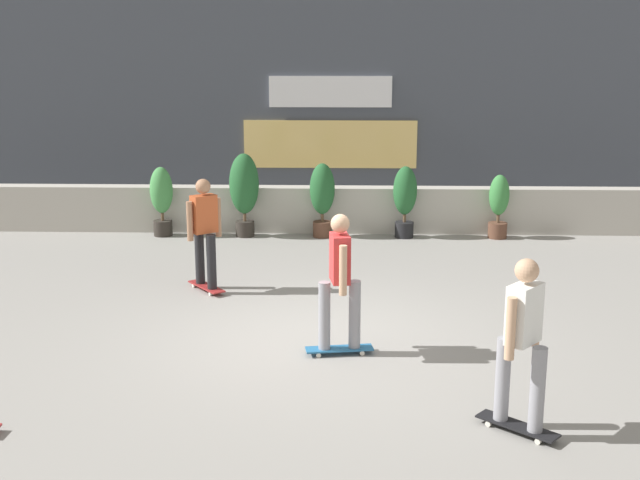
% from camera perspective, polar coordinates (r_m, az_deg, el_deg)
% --- Properties ---
extents(ground_plane, '(48.00, 48.00, 0.00)m').
position_cam_1_polar(ground_plane, '(10.06, -0.26, -6.98)').
color(ground_plane, gray).
extents(planter_wall, '(18.00, 0.40, 0.90)m').
position_cam_1_polar(planter_wall, '(15.73, 0.50, 2.21)').
color(planter_wall, '#B2ADA3').
rests_on(planter_wall, ground).
extents(building_backdrop, '(20.00, 2.08, 6.50)m').
position_cam_1_polar(building_backdrop, '(19.43, 0.79, 12.66)').
color(building_backdrop, '#424751').
rests_on(building_backdrop, ground).
extents(potted_plant_0, '(0.44, 0.44, 1.35)m').
position_cam_1_polar(potted_plant_0, '(15.63, -11.29, 3.03)').
color(potted_plant_0, '#2D2823').
rests_on(potted_plant_0, ground).
extents(potted_plant_1, '(0.57, 0.57, 1.61)m').
position_cam_1_polar(potted_plant_1, '(15.31, -5.46, 3.73)').
color(potted_plant_1, '#2D2823').
rests_on(potted_plant_1, ground).
extents(potted_plant_2, '(0.48, 0.48, 1.43)m').
position_cam_1_polar(potted_plant_2, '(15.22, 0.16, 3.26)').
color(potted_plant_2, brown).
rests_on(potted_plant_2, ground).
extents(potted_plant_3, '(0.45, 0.45, 1.38)m').
position_cam_1_polar(potted_plant_3, '(15.26, 6.12, 3.07)').
color(potted_plant_3, black).
rests_on(potted_plant_3, ground).
extents(potted_plant_4, '(0.38, 0.38, 1.23)m').
position_cam_1_polar(potted_plant_4, '(15.53, 12.70, 2.52)').
color(potted_plant_4, brown).
rests_on(potted_plant_4, ground).
extents(skater_by_wall_right, '(0.73, 0.68, 1.70)m').
position_cam_1_polar(skater_by_wall_right, '(7.57, 14.34, -6.84)').
color(skater_by_wall_right, black).
rests_on(skater_by_wall_right, ground).
extents(skater_mid_plaza, '(0.65, 0.75, 1.70)m').
position_cam_1_polar(skater_mid_plaza, '(11.83, -8.29, 0.75)').
color(skater_mid_plaza, maroon).
rests_on(skater_mid_plaza, ground).
extents(skater_by_wall_left, '(0.82, 0.55, 1.70)m').
position_cam_1_polar(skater_by_wall_left, '(9.23, 1.43, -2.73)').
color(skater_by_wall_left, '#266699').
rests_on(skater_by_wall_left, ground).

